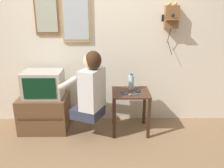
% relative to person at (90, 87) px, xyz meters
% --- Properties ---
extents(ground_plane, '(14.00, 14.00, 0.00)m').
position_rel_person_xyz_m(ground_plane, '(0.02, -0.49, -0.71)').
color(ground_plane, '#846647').
extents(wall_back, '(6.80, 0.05, 2.55)m').
position_rel_person_xyz_m(wall_back, '(0.02, 0.56, 0.56)').
color(wall_back, silver).
rests_on(wall_back, ground_plane).
extents(side_table, '(0.51, 0.47, 0.59)m').
position_rel_person_xyz_m(side_table, '(0.54, 0.16, -0.25)').
color(side_table, '#422819').
rests_on(side_table, ground_plane).
extents(person, '(0.61, 0.54, 0.90)m').
position_rel_person_xyz_m(person, '(0.00, 0.00, 0.00)').
color(person, '#2D3347').
rests_on(person, ground_plane).
extents(tv_stand, '(0.67, 0.50, 0.50)m').
position_rel_person_xyz_m(tv_stand, '(-0.68, 0.22, -0.46)').
color(tv_stand, brown).
rests_on(tv_stand, ground_plane).
extents(television, '(0.53, 0.39, 0.36)m').
position_rel_person_xyz_m(television, '(-0.67, 0.24, -0.03)').
color(television, '#ADA89E').
rests_on(television, tv_stand).
extents(wall_phone_antique, '(0.23, 0.19, 0.72)m').
position_rel_person_xyz_m(wall_phone_antique, '(1.10, 0.48, 0.86)').
color(wall_phone_antique, brown).
extents(framed_picture, '(0.33, 0.03, 0.55)m').
position_rel_person_xyz_m(framed_picture, '(-0.61, 0.52, 0.88)').
color(framed_picture, brown).
extents(wall_mirror, '(0.39, 0.03, 0.78)m').
position_rel_person_xyz_m(wall_mirror, '(-0.21, 0.52, 0.89)').
color(wall_mirror, tan).
extents(cell_phone_held, '(0.08, 0.13, 0.01)m').
position_rel_person_xyz_m(cell_phone_held, '(0.45, 0.10, -0.12)').
color(cell_phone_held, navy).
rests_on(cell_phone_held, side_table).
extents(cell_phone_spare, '(0.09, 0.13, 0.01)m').
position_rel_person_xyz_m(cell_phone_spare, '(0.64, 0.19, -0.12)').
color(cell_phone_spare, black).
rests_on(cell_phone_spare, side_table).
extents(water_bottle, '(0.08, 0.08, 0.23)m').
position_rel_person_xyz_m(water_bottle, '(0.55, 0.27, -0.02)').
color(water_bottle, silver).
rests_on(water_bottle, side_table).
extents(toothbrush, '(0.15, 0.07, 0.02)m').
position_rel_person_xyz_m(toothbrush, '(0.56, 0.03, -0.12)').
color(toothbrush, '#338CD8').
rests_on(toothbrush, side_table).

